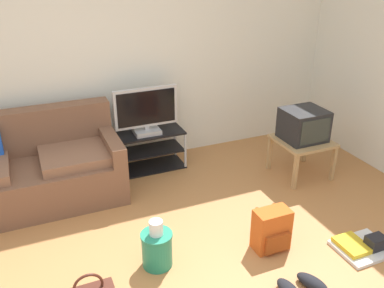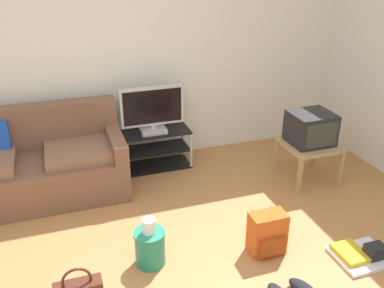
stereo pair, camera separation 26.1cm
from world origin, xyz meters
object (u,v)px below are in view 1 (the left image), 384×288
crt_tv (304,125)px  sneakers_pair (301,287)px  cleaning_bucket (157,247)px  backpack (272,230)px  tv_stand (147,151)px  floor_tray (363,246)px  flat_tv (146,112)px  couch (26,172)px  side_table (302,145)px

crt_tv → sneakers_pair: crt_tv is taller
cleaning_bucket → backpack: bearing=-10.2°
crt_tv → backpack: (-1.00, -0.99, -0.42)m
tv_stand → cleaning_bucket: bearing=-105.0°
backpack → floor_tray: 0.80m
tv_stand → backpack: tv_stand is taller
flat_tv → tv_stand: bearing=90.0°
sneakers_pair → cleaning_bucket: bearing=141.9°
flat_tv → sneakers_pair: flat_tv is taller
backpack → sneakers_pair: 0.55m
couch → tv_stand: size_ratio=2.18×
crt_tv → side_table: bearing=-90.0°
side_table → sneakers_pair: (-1.07, -1.50, -0.32)m
cleaning_bucket → side_table: bearing=22.2°
couch → crt_tv: bearing=-11.8°
couch → backpack: 2.43m
cleaning_bucket → sneakers_pair: bearing=-38.1°
tv_stand → flat_tv: size_ratio=1.17×
side_table → backpack: size_ratio=1.51×
side_table → cleaning_bucket: 2.13m
tv_stand → flat_tv: flat_tv is taller
couch → side_table: couch is taller
crt_tv → couch: bearing=168.2°
backpack → couch: bearing=144.7°
backpack → sneakers_pair: (-0.07, -0.53, -0.14)m
couch → crt_tv: size_ratio=4.17×
crt_tv → backpack: size_ratio=1.18×
couch → side_table: 2.91m
cleaning_bucket → floor_tray: bearing=-17.1°
cleaning_bucket → floor_tray: 1.75m
backpack → tv_stand: bearing=112.0°
couch → crt_tv: (2.84, -0.59, 0.27)m
couch → cleaning_bucket: 1.67m
tv_stand → flat_tv: bearing=-90.0°
backpack → sneakers_pair: size_ratio=1.00×
couch → cleaning_bucket: bearing=-58.1°
couch → flat_tv: size_ratio=2.56×
tv_stand → couch: bearing=-171.4°
sneakers_pair → backpack: bearing=82.6°
crt_tv → floor_tray: (-0.30, -1.33, -0.56)m
cleaning_bucket → tv_stand: bearing=75.0°
couch → flat_tv: 1.37m
flat_tv → crt_tv: 1.72m
flat_tv → cleaning_bucket: size_ratio=1.68×
sneakers_pair → floor_tray: bearing=13.6°
flat_tv → crt_tv: bearing=-26.7°
side_table → crt_tv: 0.23m
flat_tv → backpack: flat_tv is taller
flat_tv → couch: bearing=-172.4°
flat_tv → crt_tv: (1.53, -0.77, -0.11)m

